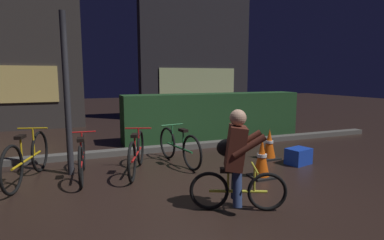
{
  "coord_description": "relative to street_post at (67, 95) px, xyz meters",
  "views": [
    {
      "loc": [
        -1.67,
        -4.17,
        1.63
      ],
      "look_at": [
        0.2,
        0.6,
        0.9
      ],
      "focal_mm": 28.68,
      "sensor_mm": 36.0,
      "label": 1
    }
  ],
  "objects": [
    {
      "name": "ground_plane",
      "position": [
        1.75,
        -1.2,
        -1.33
      ],
      "size": [
        40.0,
        40.0,
        0.0
      ],
      "primitive_type": "plane",
      "color": "black"
    },
    {
      "name": "storefront_right",
      "position": [
        4.68,
        6.0,
        1.05
      ],
      "size": [
        4.47,
        0.54,
        4.77
      ],
      "color": "#262328",
      "rests_on": "ground"
    },
    {
      "name": "sidewalk_curb",
      "position": [
        1.75,
        1.0,
        -1.27
      ],
      "size": [
        12.0,
        0.24,
        0.12
      ],
      "primitive_type": "cube",
      "color": "#56544F",
      "rests_on": "ground"
    },
    {
      "name": "traffic_cone_far",
      "position": [
        3.69,
        -0.37,
        -1.04
      ],
      "size": [
        0.36,
        0.36,
        0.6
      ],
      "color": "black",
      "rests_on": "ground"
    },
    {
      "name": "traffic_cone_near",
      "position": [
        2.88,
        -1.3,
        -1.01
      ],
      "size": [
        0.36,
        0.36,
        0.64
      ],
      "color": "black",
      "rests_on": "ground"
    },
    {
      "name": "parked_bike_left_mid",
      "position": [
        -0.62,
        -0.14,
        -0.96
      ],
      "size": [
        0.54,
        1.71,
        0.81
      ],
      "rotation": [
        0.0,
        0.0,
        1.32
      ],
      "color": "black",
      "rests_on": "ground"
    },
    {
      "name": "hedge_row",
      "position": [
        3.55,
        1.9,
        -0.73
      ],
      "size": [
        4.8,
        0.7,
        1.19
      ],
      "primitive_type": "cube",
      "color": "#214723",
      "rests_on": "ground"
    },
    {
      "name": "parked_bike_right_mid",
      "position": [
        1.89,
        -0.08,
        -1.0
      ],
      "size": [
        0.46,
        1.55,
        0.72
      ],
      "rotation": [
        0.0,
        0.0,
        1.75
      ],
      "color": "black",
      "rests_on": "ground"
    },
    {
      "name": "parked_bike_center_right",
      "position": [
        1.05,
        -0.31,
        -0.99
      ],
      "size": [
        0.6,
        1.52,
        0.73
      ],
      "rotation": [
        0.0,
        0.0,
        1.23
      ],
      "color": "black",
      "rests_on": "ground"
    },
    {
      "name": "street_post",
      "position": [
        0.0,
        0.0,
        0.0
      ],
      "size": [
        0.1,
        0.1,
        2.65
      ],
      "primitive_type": "cylinder",
      "color": "#2D2D33",
      "rests_on": "ground"
    },
    {
      "name": "blue_crate",
      "position": [
        3.97,
        -0.9,
        -1.18
      ],
      "size": [
        0.5,
        0.42,
        0.3
      ],
      "primitive_type": "cube",
      "rotation": [
        0.0,
        0.0,
        0.25
      ],
      "color": "#193DB7",
      "rests_on": "ground"
    },
    {
      "name": "parked_bike_center_left",
      "position": [
        0.18,
        -0.26,
        -1.0
      ],
      "size": [
        0.46,
        1.56,
        0.72
      ],
      "rotation": [
        0.0,
        0.0,
        1.5
      ],
      "color": "black",
      "rests_on": "ground"
    },
    {
      "name": "cyclist",
      "position": [
        1.89,
        -2.21,
        -0.7
      ],
      "size": [
        1.11,
        0.65,
        1.25
      ],
      "rotation": [
        0.0,
        0.0,
        -0.41
      ],
      "color": "black",
      "rests_on": "ground"
    }
  ]
}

